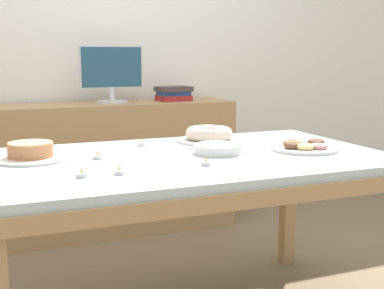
% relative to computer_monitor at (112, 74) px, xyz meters
% --- Properties ---
extents(wall_back, '(8.00, 0.10, 2.60)m').
position_rel_computer_monitor_xyz_m(wall_back, '(-0.02, 0.30, 0.23)').
color(wall_back, white).
rests_on(wall_back, ground).
extents(dining_table, '(1.73, 1.04, 0.77)m').
position_rel_computer_monitor_xyz_m(dining_table, '(-0.02, -1.41, -0.38)').
color(dining_table, silver).
rests_on(dining_table, ground).
extents(sideboard, '(1.67, 0.44, 0.88)m').
position_rel_computer_monitor_xyz_m(sideboard, '(-0.02, 0.00, -0.63)').
color(sideboard, tan).
rests_on(sideboard, ground).
extents(computer_monitor, '(0.42, 0.20, 0.38)m').
position_rel_computer_monitor_xyz_m(computer_monitor, '(0.00, 0.00, 0.00)').
color(computer_monitor, silver).
rests_on(computer_monitor, sideboard).
extents(book_stack, '(0.25, 0.20, 0.10)m').
position_rel_computer_monitor_xyz_m(book_stack, '(0.43, 0.00, -0.14)').
color(book_stack, maroon).
rests_on(book_stack, sideboard).
extents(cake_chocolate_round, '(0.32, 0.32, 0.07)m').
position_rel_computer_monitor_xyz_m(cake_chocolate_round, '(-0.65, -1.24, -0.27)').
color(cake_chocolate_round, silver).
rests_on(cake_chocolate_round, dining_table).
extents(cake_golden_bundt, '(0.31, 0.31, 0.07)m').
position_rel_computer_monitor_xyz_m(cake_golden_bundt, '(0.21, -1.10, -0.26)').
color(cake_golden_bundt, silver).
rests_on(cake_golden_bundt, dining_table).
extents(pastry_platter, '(0.30, 0.30, 0.04)m').
position_rel_computer_monitor_xyz_m(pastry_platter, '(0.52, -1.48, -0.28)').
color(pastry_platter, silver).
rests_on(pastry_platter, dining_table).
extents(plate_stack, '(0.21, 0.21, 0.04)m').
position_rel_computer_monitor_xyz_m(plate_stack, '(0.12, -1.41, -0.27)').
color(plate_stack, silver).
rests_on(plate_stack, dining_table).
extents(tealight_near_cakes, '(0.04, 0.04, 0.04)m').
position_rel_computer_monitor_xyz_m(tealight_near_cakes, '(-0.39, -1.34, -0.28)').
color(tealight_near_cakes, silver).
rests_on(tealight_near_cakes, dining_table).
extents(tealight_near_front, '(0.04, 0.04, 0.04)m').
position_rel_computer_monitor_xyz_m(tealight_near_front, '(-0.38, -1.65, -0.28)').
color(tealight_near_front, silver).
rests_on(tealight_near_front, dining_table).
extents(tealight_centre, '(0.04, 0.04, 0.04)m').
position_rel_computer_monitor_xyz_m(tealight_centre, '(-0.52, -1.64, -0.28)').
color(tealight_centre, silver).
rests_on(tealight_centre, dining_table).
extents(tealight_right_edge, '(0.04, 0.04, 0.04)m').
position_rel_computer_monitor_xyz_m(tealight_right_edge, '(-0.13, -1.10, -0.28)').
color(tealight_right_edge, silver).
rests_on(tealight_right_edge, dining_table).
extents(tealight_left_edge, '(0.04, 0.04, 0.04)m').
position_rel_computer_monitor_xyz_m(tealight_left_edge, '(-0.03, -1.62, -0.28)').
color(tealight_left_edge, silver).
rests_on(tealight_left_edge, dining_table).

